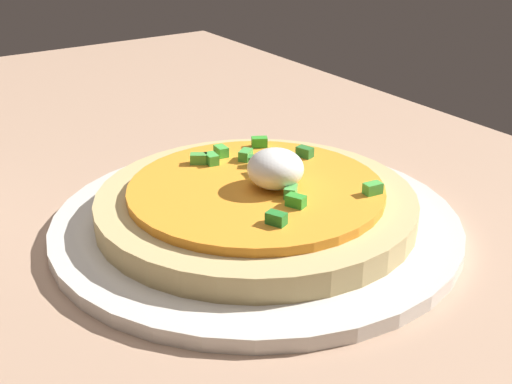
# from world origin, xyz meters

# --- Properties ---
(dining_table) EXTENTS (1.17, 0.70, 0.03)m
(dining_table) POSITION_xyz_m (0.00, 0.00, 0.02)
(dining_table) COLOR tan
(dining_table) RESTS_ON ground
(plate) EXTENTS (0.30, 0.30, 0.01)m
(plate) POSITION_xyz_m (-0.07, -0.02, 0.04)
(plate) COLOR silver
(plate) RESTS_ON dining_table
(pizza) EXTENTS (0.23, 0.23, 0.05)m
(pizza) POSITION_xyz_m (-0.07, -0.02, 0.05)
(pizza) COLOR tan
(pizza) RESTS_ON plate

